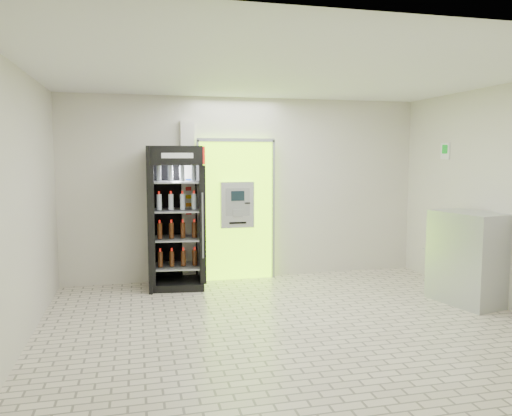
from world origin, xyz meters
name	(u,v)px	position (x,y,z in m)	size (l,w,h in m)	color
ground	(291,325)	(0.00, 0.00, 0.00)	(6.00, 6.00, 0.00)	beige
room_shell	(292,173)	(0.00, 0.00, 1.84)	(6.00, 6.00, 6.00)	beige
atm_assembly	(236,209)	(-0.20, 2.41, 1.17)	(1.30, 0.24, 2.33)	#9BFF0D
pillar	(188,202)	(-0.98, 2.45, 1.30)	(0.22, 0.11, 2.60)	silver
beverage_cooler	(176,220)	(-1.20, 2.13, 1.05)	(0.90, 0.83, 2.19)	black
steel_cabinet	(468,258)	(2.67, 0.30, 0.64)	(0.85, 1.08, 1.28)	#B1B4B9
exit_sign	(445,151)	(2.99, 1.40, 2.12)	(0.02, 0.22, 0.26)	white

